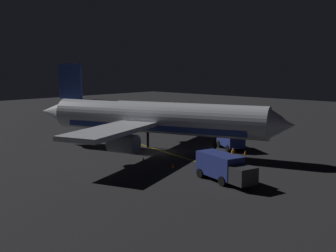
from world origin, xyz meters
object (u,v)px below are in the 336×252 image
(ground_crew_worker, at_px, (233,156))
(traffic_cone_near_right, at_px, (223,170))
(baggage_truck, at_px, (224,168))
(traffic_cone_near_left, at_px, (173,166))
(traffic_cone_far, at_px, (143,160))
(airliner, at_px, (152,119))
(catering_truck, at_px, (229,139))
(traffic_cone_under_wing, at_px, (245,153))

(ground_crew_worker, xyz_separation_m, traffic_cone_near_right, (3.82, 1.31, -0.64))
(baggage_truck, bearing_deg, ground_crew_worker, -153.16)
(traffic_cone_near_left, relative_size, traffic_cone_far, 1.00)
(airliner, relative_size, traffic_cone_far, 61.91)
(baggage_truck, bearing_deg, traffic_cone_near_left, -95.24)
(catering_truck, bearing_deg, traffic_cone_under_wing, 62.72)
(traffic_cone_under_wing, bearing_deg, catering_truck, -117.28)
(baggage_truck, distance_m, ground_crew_worker, 7.44)
(ground_crew_worker, xyz_separation_m, traffic_cone_far, (6.11, -7.91, -0.64))
(catering_truck, bearing_deg, baggage_truck, 32.36)
(traffic_cone_near_left, distance_m, traffic_cone_far, 4.38)
(traffic_cone_far, bearing_deg, airliner, -145.39)
(traffic_cone_under_wing, relative_size, traffic_cone_far, 1.00)
(airliner, height_order, traffic_cone_near_left, airliner)
(ground_crew_worker, bearing_deg, traffic_cone_near_right, 18.93)
(traffic_cone_near_left, height_order, traffic_cone_far, same)
(baggage_truck, height_order, traffic_cone_under_wing, baggage_truck)
(catering_truck, distance_m, traffic_cone_near_right, 12.51)
(airliner, relative_size, traffic_cone_near_left, 61.91)
(catering_truck, bearing_deg, traffic_cone_far, -11.93)
(traffic_cone_near_left, height_order, traffic_cone_near_right, same)
(traffic_cone_under_wing, bearing_deg, traffic_cone_near_left, -10.36)
(catering_truck, distance_m, traffic_cone_near_left, 12.97)
(baggage_truck, bearing_deg, airliner, -109.64)
(airliner, bearing_deg, baggage_truck, 70.36)
(traffic_cone_under_wing, bearing_deg, traffic_cone_far, -29.98)
(airliner, xyz_separation_m, ground_crew_worker, (-1.46, 11.12, -3.30))
(airliner, bearing_deg, ground_crew_worker, 97.50)
(traffic_cone_under_wing, distance_m, traffic_cone_far, 12.77)
(traffic_cone_near_right, height_order, traffic_cone_far, same)
(catering_truck, height_order, traffic_cone_near_left, catering_truck)
(baggage_truck, relative_size, traffic_cone_far, 12.37)
(airliner, xyz_separation_m, traffic_cone_near_left, (4.53, 7.59, -3.94))
(baggage_truck, xyz_separation_m, traffic_cone_under_wing, (-11.58, -4.88, -1.06))
(airliner, distance_m, traffic_cone_far, 6.88)
(catering_truck, bearing_deg, traffic_cone_near_left, 7.31)
(traffic_cone_under_wing, bearing_deg, baggage_truck, 22.86)
(baggage_truck, relative_size, ground_crew_worker, 3.91)
(catering_truck, height_order, traffic_cone_near_right, catering_truck)
(airliner, relative_size, ground_crew_worker, 19.57)
(catering_truck, distance_m, traffic_cone_under_wing, 4.23)
(traffic_cone_near_left, bearing_deg, catering_truck, -172.69)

